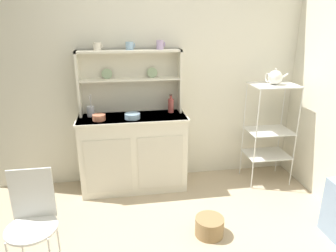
{
  "coord_description": "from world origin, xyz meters",
  "views": [
    {
      "loc": [
        -0.47,
        -1.82,
        1.86
      ],
      "look_at": [
        0.0,
        1.12,
        0.81
      ],
      "focal_mm": 33.12,
      "sensor_mm": 36.0,
      "label": 1
    }
  ],
  "objects_px": {
    "hutch_shelf_unit": "(130,76)",
    "cup_cream_0": "(97,46)",
    "hutch_cabinet": "(134,152)",
    "utensil_jar": "(91,111)",
    "bowl_mixing_large": "(99,117)",
    "jam_bottle": "(171,105)",
    "bakers_rack": "(270,123)",
    "floor_basket": "(209,226)",
    "wire_chair": "(32,216)",
    "porcelain_teapot": "(275,77)"
  },
  "relations": [
    {
      "from": "bakers_rack",
      "to": "utensil_jar",
      "type": "bearing_deg",
      "value": 175.43
    },
    {
      "from": "hutch_cabinet",
      "to": "cup_cream_0",
      "type": "height_order",
      "value": "cup_cream_0"
    },
    {
      "from": "hutch_shelf_unit",
      "to": "bakers_rack",
      "type": "xyz_separation_m",
      "value": [
        1.55,
        -0.25,
        -0.54
      ]
    },
    {
      "from": "floor_basket",
      "to": "bowl_mixing_large",
      "type": "height_order",
      "value": "bowl_mixing_large"
    },
    {
      "from": "bowl_mixing_large",
      "to": "utensil_jar",
      "type": "distance_m",
      "value": 0.18
    },
    {
      "from": "cup_cream_0",
      "to": "bowl_mixing_large",
      "type": "height_order",
      "value": "cup_cream_0"
    },
    {
      "from": "wire_chair",
      "to": "utensil_jar",
      "type": "distance_m",
      "value": 1.36
    },
    {
      "from": "bakers_rack",
      "to": "floor_basket",
      "type": "xyz_separation_m",
      "value": [
        -0.94,
        -0.87,
        -0.64
      ]
    },
    {
      "from": "hutch_cabinet",
      "to": "utensil_jar",
      "type": "distance_m",
      "value": 0.65
    },
    {
      "from": "hutch_cabinet",
      "to": "cup_cream_0",
      "type": "bearing_deg",
      "value": 159.02
    },
    {
      "from": "wire_chair",
      "to": "porcelain_teapot",
      "type": "relative_size",
      "value": 3.46
    },
    {
      "from": "hutch_shelf_unit",
      "to": "bakers_rack",
      "type": "bearing_deg",
      "value": -8.99
    },
    {
      "from": "floor_basket",
      "to": "cup_cream_0",
      "type": "relative_size",
      "value": 2.81
    },
    {
      "from": "hutch_cabinet",
      "to": "bowl_mixing_large",
      "type": "distance_m",
      "value": 0.57
    },
    {
      "from": "floor_basket",
      "to": "bowl_mixing_large",
      "type": "bearing_deg",
      "value": 137.35
    },
    {
      "from": "bakers_rack",
      "to": "floor_basket",
      "type": "relative_size",
      "value": 4.53
    },
    {
      "from": "bakers_rack",
      "to": "cup_cream_0",
      "type": "relative_size",
      "value": 12.7
    },
    {
      "from": "hutch_cabinet",
      "to": "porcelain_teapot",
      "type": "distance_m",
      "value": 1.75
    },
    {
      "from": "hutch_cabinet",
      "to": "bakers_rack",
      "type": "xyz_separation_m",
      "value": [
        1.55,
        -0.08,
        0.28
      ]
    },
    {
      "from": "wire_chair",
      "to": "utensil_jar",
      "type": "height_order",
      "value": "utensil_jar"
    },
    {
      "from": "hutch_cabinet",
      "to": "utensil_jar",
      "type": "bearing_deg",
      "value": 169.87
    },
    {
      "from": "hutch_shelf_unit",
      "to": "wire_chair",
      "type": "bearing_deg",
      "value": -120.33
    },
    {
      "from": "bowl_mixing_large",
      "to": "hutch_cabinet",
      "type": "bearing_deg",
      "value": 12.01
    },
    {
      "from": "bakers_rack",
      "to": "wire_chair",
      "type": "distance_m",
      "value": 2.59
    },
    {
      "from": "hutch_cabinet",
      "to": "hutch_shelf_unit",
      "type": "xyz_separation_m",
      "value": [
        0.0,
        0.16,
        0.82
      ]
    },
    {
      "from": "hutch_shelf_unit",
      "to": "bowl_mixing_large",
      "type": "xyz_separation_m",
      "value": [
        -0.34,
        -0.24,
        -0.37
      ]
    },
    {
      "from": "jam_bottle",
      "to": "utensil_jar",
      "type": "height_order",
      "value": "utensil_jar"
    },
    {
      "from": "floor_basket",
      "to": "cup_cream_0",
      "type": "distance_m",
      "value": 2.06
    },
    {
      "from": "bakers_rack",
      "to": "jam_bottle",
      "type": "height_order",
      "value": "bakers_rack"
    },
    {
      "from": "bowl_mixing_large",
      "to": "utensil_jar",
      "type": "relative_size",
      "value": 0.55
    },
    {
      "from": "bowl_mixing_large",
      "to": "jam_bottle",
      "type": "xyz_separation_m",
      "value": [
        0.78,
        0.16,
        0.05
      ]
    },
    {
      "from": "porcelain_teapot",
      "to": "utensil_jar",
      "type": "bearing_deg",
      "value": 175.42
    },
    {
      "from": "hutch_shelf_unit",
      "to": "floor_basket",
      "type": "distance_m",
      "value": 1.73
    },
    {
      "from": "wire_chair",
      "to": "hutch_shelf_unit",
      "type": "bearing_deg",
      "value": 50.32
    },
    {
      "from": "bakers_rack",
      "to": "hutch_cabinet",
      "type": "bearing_deg",
      "value": 177.01
    },
    {
      "from": "hutch_cabinet",
      "to": "jam_bottle",
      "type": "xyz_separation_m",
      "value": [
        0.44,
        0.09,
        0.5
      ]
    },
    {
      "from": "hutch_shelf_unit",
      "to": "cup_cream_0",
      "type": "bearing_deg",
      "value": -172.43
    },
    {
      "from": "cup_cream_0",
      "to": "utensil_jar",
      "type": "relative_size",
      "value": 0.38
    },
    {
      "from": "hutch_cabinet",
      "to": "utensil_jar",
      "type": "xyz_separation_m",
      "value": [
        -0.44,
        0.08,
        0.47
      ]
    },
    {
      "from": "floor_basket",
      "to": "porcelain_teapot",
      "type": "distance_m",
      "value": 1.73
    },
    {
      "from": "wire_chair",
      "to": "porcelain_teapot",
      "type": "xyz_separation_m",
      "value": [
        2.34,
        1.1,
        0.73
      ]
    },
    {
      "from": "hutch_cabinet",
      "to": "hutch_shelf_unit",
      "type": "distance_m",
      "value": 0.83
    },
    {
      "from": "cup_cream_0",
      "to": "jam_bottle",
      "type": "distance_m",
      "value": 0.99
    },
    {
      "from": "cup_cream_0",
      "to": "bowl_mixing_large",
      "type": "relative_size",
      "value": 0.68
    },
    {
      "from": "cup_cream_0",
      "to": "porcelain_teapot",
      "type": "height_order",
      "value": "cup_cream_0"
    },
    {
      "from": "cup_cream_0",
      "to": "jam_bottle",
      "type": "height_order",
      "value": "cup_cream_0"
    },
    {
      "from": "hutch_shelf_unit",
      "to": "bakers_rack",
      "type": "relative_size",
      "value": 0.94
    },
    {
      "from": "hutch_cabinet",
      "to": "wire_chair",
      "type": "xyz_separation_m",
      "value": [
        -0.79,
        -1.18,
        0.08
      ]
    },
    {
      "from": "hutch_cabinet",
      "to": "jam_bottle",
      "type": "bearing_deg",
      "value": 11.19
    },
    {
      "from": "hutch_cabinet",
      "to": "jam_bottle",
      "type": "relative_size",
      "value": 5.74
    }
  ]
}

